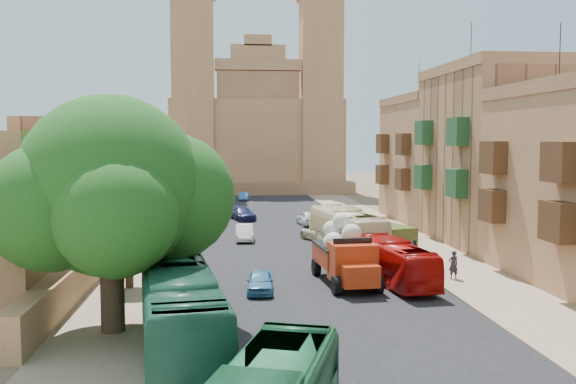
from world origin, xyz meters
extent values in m
plane|color=brown|center=(0.00, 0.00, 0.00)|extent=(260.00, 260.00, 0.00)
cube|color=black|center=(0.00, 30.00, 0.01)|extent=(14.00, 140.00, 0.01)
cube|color=#91775F|center=(9.50, 30.00, 0.01)|extent=(5.00, 140.00, 0.01)
cube|color=#91775F|center=(-9.50, 30.00, 0.01)|extent=(5.00, 140.00, 0.01)
cube|color=#91775F|center=(7.00, 30.00, 0.06)|extent=(0.25, 140.00, 0.12)
cube|color=#91775F|center=(-7.00, 30.00, 0.06)|extent=(0.25, 140.00, 0.12)
cylinder|color=black|center=(15.00, 13.80, 13.10)|extent=(0.06, 0.06, 3.60)
cube|color=#492C18|center=(11.55, 7.08, 3.99)|extent=(0.90, 2.20, 2.00)
cube|color=#492C18|center=(11.55, 14.92, 3.99)|extent=(0.90, 2.20, 2.00)
cube|color=#492C18|center=(11.55, 7.08, 6.93)|extent=(0.90, 2.20, 2.00)
cube|color=#492C18|center=(11.55, 14.92, 6.93)|extent=(0.90, 2.20, 2.00)
cube|color=#A5724B|center=(16.00, 25.00, 6.50)|extent=(8.00, 14.00, 13.00)
cube|color=brown|center=(16.00, 25.00, 13.40)|extent=(8.20, 14.00, 0.80)
cylinder|color=black|center=(15.00, 27.80, 15.60)|extent=(0.06, 0.06, 3.60)
cube|color=#1E4C27|center=(11.55, 21.08, 4.94)|extent=(0.90, 2.20, 2.00)
cube|color=#1E4C27|center=(11.55, 28.92, 4.94)|extent=(0.90, 2.20, 2.00)
cube|color=#1E4C27|center=(11.55, 21.08, 8.58)|extent=(0.90, 2.20, 2.00)
cube|color=#1E4C27|center=(11.55, 28.92, 8.58)|extent=(0.90, 2.20, 2.00)
cube|color=#9B6C46|center=(16.00, 39.00, 5.75)|extent=(8.00, 14.00, 11.50)
cube|color=brown|center=(16.00, 39.00, 11.90)|extent=(8.20, 14.00, 0.80)
cylinder|color=black|center=(15.00, 41.80, 14.10)|extent=(0.06, 0.06, 3.60)
cube|color=#492C18|center=(11.55, 35.08, 4.37)|extent=(0.90, 2.20, 2.00)
cube|color=#492C18|center=(11.55, 42.92, 4.37)|extent=(0.90, 2.20, 2.00)
cube|color=#492C18|center=(11.55, 35.08, 7.59)|extent=(0.90, 2.20, 2.00)
cube|color=#492C18|center=(11.55, 42.92, 7.59)|extent=(0.90, 2.20, 2.00)
cube|color=#9B6C46|center=(-12.50, 20.00, 0.90)|extent=(1.00, 40.00, 1.80)
cube|color=brown|center=(-18.00, 18.00, 4.20)|extent=(10.00, 28.00, 8.40)
cube|color=#A5724B|center=(-18.00, 44.00, 5.00)|extent=(10.00, 22.00, 10.00)
cube|color=#9B6C46|center=(0.00, 81.00, 7.00)|extent=(26.00, 20.00, 14.00)
cube|color=brown|center=(0.00, 70.50, 0.90)|extent=(28.00, 4.00, 1.80)
cube|color=brown|center=(0.00, 72.20, 10.00)|extent=(12.00, 2.00, 16.00)
cube|color=#9B6C46|center=(0.00, 72.20, 18.90)|extent=(12.60, 2.40, 1.60)
cube|color=#9B6C46|center=(0.00, 72.20, 20.60)|extent=(8.00, 2.00, 2.40)
cube|color=#9B6C46|center=(0.00, 72.20, 22.40)|extent=(4.00, 2.00, 1.60)
cube|color=#9B6C46|center=(-9.50, 73.50, 14.50)|extent=(6.00, 6.00, 29.00)
cube|color=#9B6C46|center=(9.50, 73.50, 14.50)|extent=(6.00, 6.00, 29.00)
cylinder|color=#3D2B1E|center=(-9.50, 4.00, 1.88)|extent=(0.99, 0.99, 3.77)
sphere|color=#144212|center=(-9.50, 4.00, 6.15)|extent=(7.54, 7.54, 7.54)
sphere|color=#144212|center=(-7.12, 5.19, 5.55)|extent=(5.55, 5.55, 5.55)
sphere|color=#144212|center=(-11.68, 3.11, 5.36)|extent=(5.16, 5.16, 5.16)
sphere|color=#144212|center=(-8.90, 1.62, 5.16)|extent=(4.76, 4.76, 4.76)
sphere|color=#144212|center=(-10.59, 6.18, 6.94)|extent=(4.36, 4.36, 4.36)
cylinder|color=#3D2B1E|center=(-10.00, 12.00, 1.05)|extent=(0.44, 0.44, 2.10)
sphere|color=#144212|center=(-10.00, 12.00, 3.16)|extent=(3.05, 3.05, 3.05)
cylinder|color=#3D2B1E|center=(-10.00, 24.00, 0.98)|extent=(0.44, 0.44, 1.95)
sphere|color=#144212|center=(-10.00, 24.00, 2.95)|extent=(2.84, 2.84, 2.84)
cylinder|color=#3D2B1E|center=(-10.00, 36.00, 0.99)|extent=(0.44, 0.44, 1.97)
sphere|color=#144212|center=(-10.00, 36.00, 2.98)|extent=(2.87, 2.87, 2.87)
cylinder|color=#3D2B1E|center=(-10.00, 48.00, 1.12)|extent=(0.44, 0.44, 2.24)
sphere|color=#144212|center=(-10.00, 48.00, 3.38)|extent=(3.26, 3.26, 3.26)
cube|color=#B92F0E|center=(1.76, 12.94, 1.40)|extent=(2.76, 4.20, 1.01)
cube|color=black|center=(1.76, 12.94, 1.96)|extent=(2.82, 4.26, 0.13)
cube|color=#B92F0E|center=(1.95, 10.38, 1.51)|extent=(2.49, 2.07, 2.01)
cube|color=#B92F0E|center=(2.05, 9.04, 1.06)|extent=(2.00, 1.48, 1.12)
cube|color=black|center=(1.95, 10.38, 2.29)|extent=(2.13, 0.27, 1.01)
cylinder|color=black|center=(0.91, 9.29, 0.50)|extent=(0.47, 1.03, 1.01)
cylinder|color=black|center=(3.14, 9.46, 0.50)|extent=(0.47, 1.03, 1.01)
cylinder|color=black|center=(0.54, 14.19, 0.50)|extent=(0.47, 1.03, 1.01)
cylinder|color=black|center=(2.77, 14.36, 0.50)|extent=(0.47, 1.03, 1.01)
sphere|color=beige|center=(1.25, 12.23, 2.24)|extent=(1.23, 1.23, 1.23)
sphere|color=beige|center=(2.34, 12.65, 2.24)|extent=(1.23, 1.23, 1.23)
sphere|color=beige|center=(1.71, 13.61, 2.24)|extent=(1.23, 1.23, 1.23)
sphere|color=beige|center=(1.30, 13.02, 2.85)|extent=(1.12, 1.12, 1.12)
sphere|color=beige|center=(2.22, 11.97, 2.80)|extent=(1.12, 1.12, 1.12)
sphere|color=beige|center=(1.77, 12.83, 3.35)|extent=(1.01, 1.01, 1.01)
cube|color=#434F1D|center=(6.50, 21.25, 1.01)|extent=(3.54, 5.32, 2.02)
cylinder|color=black|center=(6.11, 19.33, 0.40)|extent=(0.55, 0.87, 0.81)
cylinder|color=black|center=(7.94, 19.93, 0.40)|extent=(0.55, 0.87, 0.81)
cylinder|color=black|center=(5.06, 22.58, 0.40)|extent=(0.55, 0.87, 0.81)
cylinder|color=black|center=(6.89, 23.17, 0.40)|extent=(0.55, 0.87, 0.81)
imported|color=#25684A|center=(-6.50, 1.00, 1.61)|extent=(4.25, 11.82, 3.22)
imported|color=#AC0C09|center=(4.60, 11.73, 1.20)|extent=(2.95, 8.81, 2.41)
imported|color=beige|center=(4.00, 22.82, 1.50)|extent=(4.18, 11.01, 2.99)
imported|color=teal|center=(-2.99, 10.29, 0.58)|extent=(1.58, 3.49, 1.16)
imported|color=white|center=(-3.32, 27.68, 0.64)|extent=(1.39, 3.92, 1.29)
imported|color=beige|center=(2.71, 27.25, 0.60)|extent=(3.50, 4.71, 1.19)
imported|color=navy|center=(-3.13, 40.85, 0.65)|extent=(2.93, 4.81, 1.30)
imported|color=silver|center=(2.88, 36.21, 0.69)|extent=(2.07, 4.23, 1.39)
imported|color=#3E75C1|center=(-2.44, 61.39, 0.55)|extent=(1.45, 3.45, 1.11)
imported|color=#232127|center=(8.28, 12.44, 0.83)|extent=(0.67, 0.52, 1.65)
imported|color=#2F2E36|center=(7.53, 17.59, 0.76)|extent=(0.49, 0.94, 1.52)
camera|label=1|loc=(-4.71, -22.93, 8.04)|focal=40.00mm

